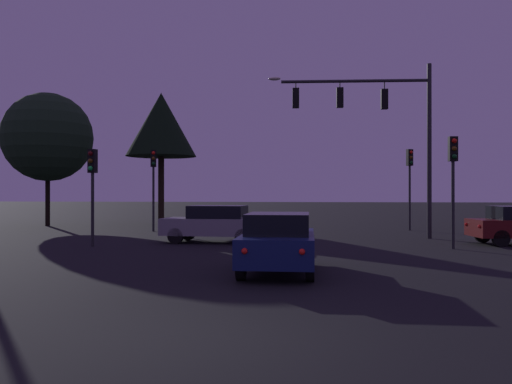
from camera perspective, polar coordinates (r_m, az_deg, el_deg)
The scene contains 10 objects.
ground_plane at distance 31.38m, azimuth 3.77°, elevation -3.83°, with size 168.00×168.00×0.00m, color black.
traffic_signal_mast_arm at distance 23.57m, azimuth 13.71°, elevation 8.18°, with size 7.28×0.65×7.81m.
traffic_light_corner_left at distance 20.19m, azimuth -17.98°, elevation 1.62°, with size 0.34×0.37×3.70m.
traffic_light_corner_right at distance 19.70m, azimuth 21.34°, elevation 2.43°, with size 0.32×0.36×4.09m.
traffic_light_median at distance 28.72m, azimuth 16.96°, elevation 2.07°, with size 0.37×0.39×4.42m.
traffic_light_far_side at distance 27.28m, azimuth -11.50°, elevation 2.04°, with size 0.36×0.38×4.32m.
car_nearside_lane at distance 12.98m, azimuth 2.56°, elevation -5.59°, with size 1.80×4.01×1.52m.
car_crossing_right at distance 20.84m, azimuth -4.63°, elevation -3.52°, with size 4.33×2.12×1.52m.
tree_left_far at distance 33.43m, azimuth -10.65°, elevation 7.43°, with size 4.51×4.51×8.52m.
tree_center_horizon at distance 33.92m, azimuth -22.43°, elevation 5.73°, with size 5.45×5.45×8.22m.
Camera 1 is at (1.30, -6.79, 2.03)m, focal length 35.47 mm.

